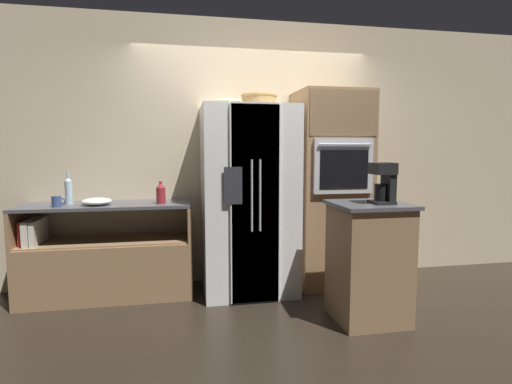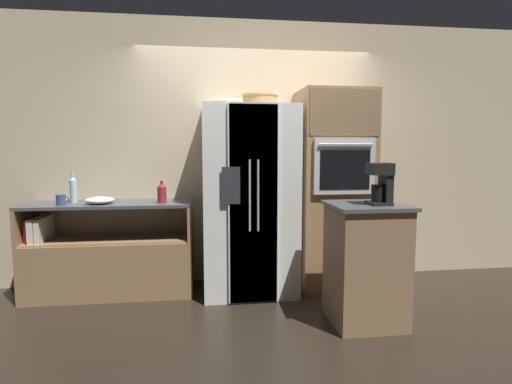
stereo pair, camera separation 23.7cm
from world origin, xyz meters
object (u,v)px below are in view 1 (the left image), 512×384
object	(u,v)px
wall_oven	(331,189)
mug	(57,201)
wicker_basket	(259,100)
mixing_bowl	(97,201)
bottle_short	(69,190)
fruit_bowl	(228,102)
refrigerator	(249,200)
bottle_tall	(161,193)
coffee_maker	(384,181)

from	to	relation	value
wall_oven	mug	distance (m)	2.67
wicker_basket	mixing_bowl	bearing A→B (deg)	-177.58
bottle_short	mixing_bowl	size ratio (longest dim) A/B	1.13
bottle_short	mixing_bowl	distance (m)	0.30
wicker_basket	fruit_bowl	xyz separation A→B (m)	(-0.33, -0.12, -0.04)
fruit_bowl	bottle_short	world-z (taller)	fruit_bowl
refrigerator	fruit_bowl	bearing A→B (deg)	-171.07
wall_oven	bottle_tall	xyz separation A→B (m)	(-1.75, -0.06, -0.00)
refrigerator	mug	bearing A→B (deg)	-178.72
wall_oven	mug	world-z (taller)	wall_oven
mug	coffee_maker	world-z (taller)	coffee_maker
wall_oven	coffee_maker	world-z (taller)	wall_oven
fruit_bowl	bottle_short	size ratio (longest dim) A/B	0.96
mug	wall_oven	bearing A→B (deg)	2.27
wall_oven	mixing_bowl	size ratio (longest dim) A/B	7.49
wicker_basket	mixing_bowl	world-z (taller)	wicker_basket
wicker_basket	fruit_bowl	size ratio (longest dim) A/B	1.25
refrigerator	fruit_bowl	xyz separation A→B (m)	(-0.21, -0.03, 0.96)
refrigerator	fruit_bowl	distance (m)	0.98
fruit_bowl	coffee_maker	distance (m)	1.64
wicker_basket	bottle_short	world-z (taller)	wicker_basket
fruit_bowl	bottle_tall	world-z (taller)	fruit_bowl
refrigerator	coffee_maker	xyz separation A→B (m)	(0.95, -0.94, 0.25)
fruit_bowl	mixing_bowl	xyz separation A→B (m)	(-1.24, 0.06, -0.94)
refrigerator	wall_oven	world-z (taller)	wall_oven
wicker_basket	bottle_tall	xyz separation A→B (m)	(-0.98, -0.08, -0.91)
refrigerator	wicker_basket	size ratio (longest dim) A/B	5.09
bottle_tall	bottle_short	size ratio (longest dim) A/B	0.70
fruit_bowl	mixing_bowl	bearing A→B (deg)	177.34
bottle_tall	coffee_maker	world-z (taller)	coffee_maker
wall_oven	mug	bearing A→B (deg)	-177.73
wicker_basket	mug	xyz separation A→B (m)	(-1.90, -0.13, -0.96)
mixing_bowl	fruit_bowl	bearing A→B (deg)	-2.66
bottle_tall	coffee_maker	size ratio (longest dim) A/B	0.64
wall_oven	wicker_basket	world-z (taller)	wall_oven
mug	mixing_bowl	world-z (taller)	mug
mug	wicker_basket	bearing A→B (deg)	3.94
bottle_short	wicker_basket	bearing A→B (deg)	-1.19
bottle_tall	coffee_maker	distance (m)	2.05
fruit_bowl	mug	bearing A→B (deg)	-179.74
refrigerator	bottle_tall	bearing A→B (deg)	179.32
mixing_bowl	coffee_maker	world-z (taller)	coffee_maker
mixing_bowl	bottle_tall	bearing A→B (deg)	-1.43
mug	refrigerator	bearing A→B (deg)	1.28
refrigerator	mixing_bowl	distance (m)	1.44
refrigerator	wicker_basket	bearing A→B (deg)	36.00
wall_oven	wicker_basket	xyz separation A→B (m)	(-0.77, 0.02, 0.91)
bottle_short	mixing_bowl	bearing A→B (deg)	-21.20
wicker_basket	bottle_tall	world-z (taller)	wicker_basket
mixing_bowl	coffee_maker	xyz separation A→B (m)	(2.40, -0.97, 0.23)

